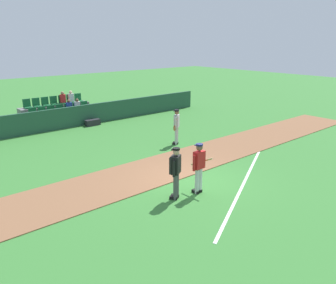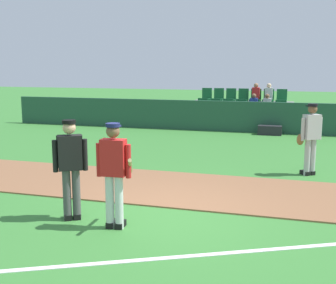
{
  "view_description": "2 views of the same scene",
  "coord_description": "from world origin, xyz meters",
  "px_view_note": "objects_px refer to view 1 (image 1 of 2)",
  "views": [
    {
      "loc": [
        -8.14,
        -8.18,
        5.05
      ],
      "look_at": [
        0.06,
        1.43,
        1.19
      ],
      "focal_mm": 36.01,
      "sensor_mm": 36.0,
      "label": 1
    },
    {
      "loc": [
        2.31,
        -7.23,
        2.67
      ],
      "look_at": [
        -0.22,
        1.36,
        1.1
      ],
      "focal_mm": 46.98,
      "sensor_mm": 36.0,
      "label": 2
    }
  ],
  "objects_px": {
    "runner_grey_jersey": "(176,126)",
    "equipment_bag": "(93,123)",
    "batter_red_jersey": "(199,166)",
    "umpire_home_plate": "(176,170)"
  },
  "relations": [
    {
      "from": "equipment_bag",
      "to": "batter_red_jersey",
      "type": "bearing_deg",
      "value": -99.59
    },
    {
      "from": "runner_grey_jersey",
      "to": "equipment_bag",
      "type": "relative_size",
      "value": 1.96
    },
    {
      "from": "umpire_home_plate",
      "to": "runner_grey_jersey",
      "type": "bearing_deg",
      "value": 47.86
    },
    {
      "from": "runner_grey_jersey",
      "to": "equipment_bag",
      "type": "bearing_deg",
      "value": 102.0
    },
    {
      "from": "batter_red_jersey",
      "to": "equipment_bag",
      "type": "distance_m",
      "value": 11.02
    },
    {
      "from": "umpire_home_plate",
      "to": "equipment_bag",
      "type": "bearing_deg",
      "value": 75.66
    },
    {
      "from": "umpire_home_plate",
      "to": "runner_grey_jersey",
      "type": "xyz_separation_m",
      "value": [
        4.04,
        4.47,
        -0.04
      ]
    },
    {
      "from": "batter_red_jersey",
      "to": "runner_grey_jersey",
      "type": "bearing_deg",
      "value": 55.87
    },
    {
      "from": "batter_red_jersey",
      "to": "umpire_home_plate",
      "type": "distance_m",
      "value": 0.91
    },
    {
      "from": "batter_red_jersey",
      "to": "umpire_home_plate",
      "type": "bearing_deg",
      "value": 168.63
    }
  ]
}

